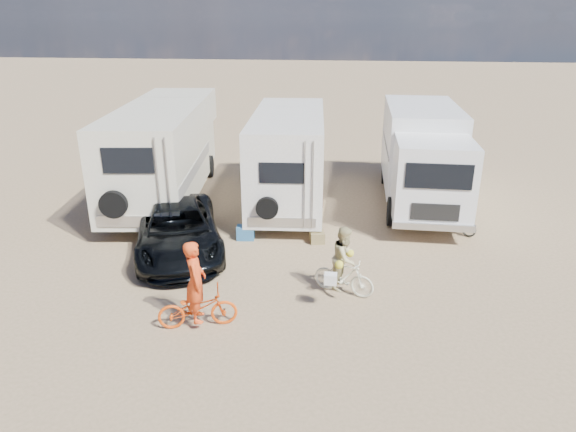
# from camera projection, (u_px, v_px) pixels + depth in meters

# --- Properties ---
(ground) EXTENTS (140.00, 140.00, 0.00)m
(ground) POSITION_uv_depth(u_px,v_px,m) (270.00, 300.00, 12.06)
(ground) COLOR #9E825E
(ground) RESTS_ON ground
(rv_main) EXTENTS (2.74, 6.75, 3.21)m
(rv_main) POSITION_uv_depth(u_px,v_px,m) (288.00, 160.00, 17.61)
(rv_main) COLOR white
(rv_main) RESTS_ON ground
(rv_left) EXTENTS (3.60, 8.89, 3.36)m
(rv_left) POSITION_uv_depth(u_px,v_px,m) (165.00, 153.00, 18.28)
(rv_left) COLOR #EFE4CD
(rv_left) RESTS_ON ground
(box_truck) EXTENTS (2.54, 7.35, 3.28)m
(box_truck) POSITION_uv_depth(u_px,v_px,m) (423.00, 159.00, 17.66)
(box_truck) COLOR white
(box_truck) RESTS_ON ground
(dark_suv) EXTENTS (3.80, 5.35, 1.35)m
(dark_suv) POSITION_uv_depth(u_px,v_px,m) (178.00, 229.00, 14.29)
(dark_suv) COLOR black
(dark_suv) RESTS_ON ground
(bike_man) EXTENTS (1.78, 1.03, 0.88)m
(bike_man) POSITION_uv_depth(u_px,v_px,m) (198.00, 308.00, 10.88)
(bike_man) COLOR #D3430B
(bike_man) RESTS_ON ground
(bike_woman) EXTENTS (1.56, 0.91, 0.90)m
(bike_woman) POSITION_uv_depth(u_px,v_px,m) (344.00, 277.00, 12.18)
(bike_woman) COLOR beige
(bike_woman) RESTS_ON ground
(rider_man) EXTENTS (0.60, 0.75, 1.80)m
(rider_man) POSITION_uv_depth(u_px,v_px,m) (196.00, 289.00, 10.72)
(rider_man) COLOR #EA4719
(rider_man) RESTS_ON ground
(rider_woman) EXTENTS (0.80, 0.90, 1.54)m
(rider_woman) POSITION_uv_depth(u_px,v_px,m) (344.00, 265.00, 12.06)
(rider_woman) COLOR tan
(rider_woman) RESTS_ON ground
(bike_parked) EXTENTS (1.46, 1.43, 0.80)m
(bike_parked) POSITION_uv_depth(u_px,v_px,m) (455.00, 220.00, 15.73)
(bike_parked) COLOR #282B28
(bike_parked) RESTS_ON ground
(cooler) EXTENTS (0.55, 0.43, 0.41)m
(cooler) POSITION_uv_depth(u_px,v_px,m) (246.00, 233.00, 15.27)
(cooler) COLOR #2B6295
(cooler) RESTS_ON ground
(crate) EXTENTS (0.49, 0.49, 0.32)m
(crate) POSITION_uv_depth(u_px,v_px,m) (317.00, 237.00, 15.07)
(crate) COLOR olive
(crate) RESTS_ON ground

